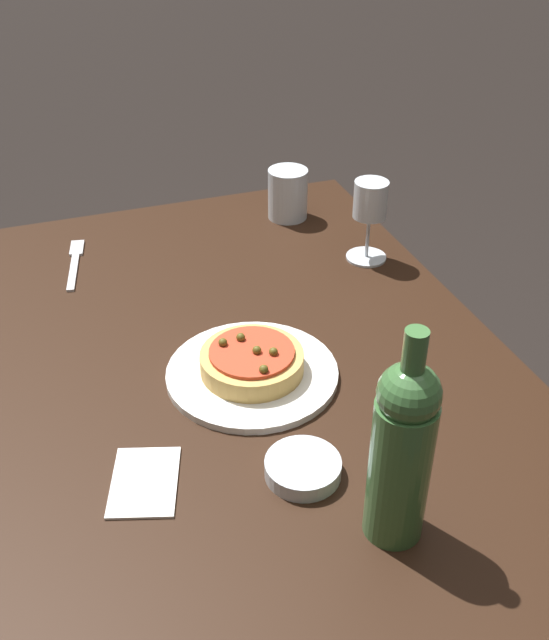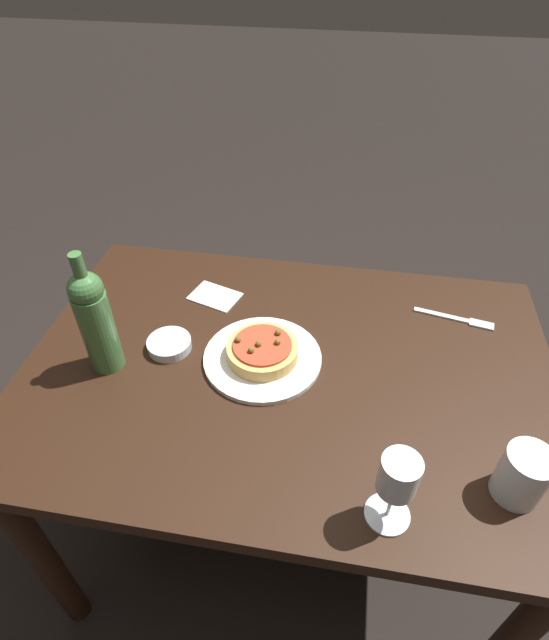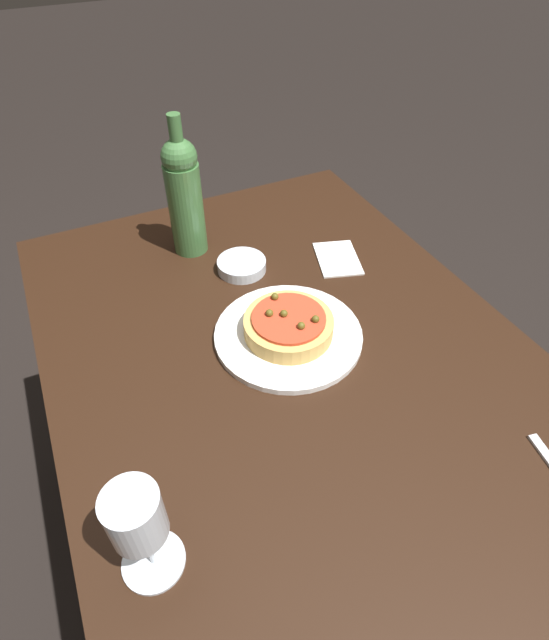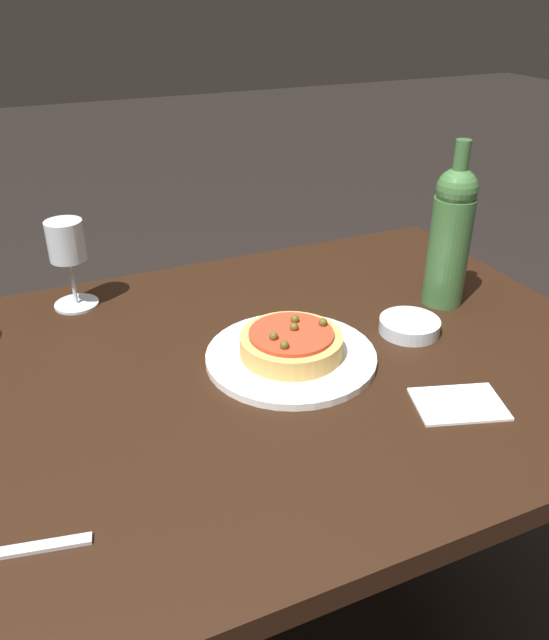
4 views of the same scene
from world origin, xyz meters
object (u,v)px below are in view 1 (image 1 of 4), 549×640
side_bowl (303,468)px  dining_table (249,402)px  wine_glass (370,206)px  water_cup (288,194)px  fork (75,261)px  pizza (252,361)px  dinner_plate (252,373)px  wine_bottle (402,449)px

side_bowl → dining_table: bearing=-2.7°
wine_glass → side_bowl: size_ratio=1.59×
dining_table → water_cup: 0.52m
water_cup → fork: water_cup is taller
pizza → fork: bearing=25.4°
dinner_plate → pizza: 0.02m
pizza → wine_glass: (0.28, -0.33, 0.08)m
dining_table → fork: size_ratio=6.13×
water_cup → pizza: bearing=154.0°
water_cup → wine_bottle: bearing=168.3°
wine_bottle → side_bowl: size_ratio=2.90×
pizza → wine_glass: size_ratio=0.99×
dining_table → wine_glass: wine_glass is taller
fork → dinner_plate: bearing=-143.3°
wine_glass → wine_bottle: size_ratio=0.55×
wine_bottle → water_cup: (0.84, -0.18, -0.08)m
dinner_plate → wine_glass: size_ratio=1.65×
wine_glass → water_cup: wine_glass is taller
wine_bottle → side_bowl: wine_bottle is taller
dinner_plate → wine_glass: 0.44m
dining_table → wine_glass: bearing=-55.0°
wine_glass → wine_bottle: 0.67m
side_bowl → fork: size_ratio=0.53×
wine_glass → side_bowl: bearing=146.7°
pizza → wine_glass: bearing=-49.5°
water_cup → side_bowl: water_cup is taller
dining_table → wine_bottle: 0.47m
dining_table → wine_bottle: bearing=-171.8°
wine_glass → side_bowl: 0.61m
wine_bottle → dining_table: bearing=8.2°
water_cup → side_bowl: (-0.72, 0.25, -0.04)m
dining_table → dinner_plate: (-0.06, 0.01, 0.11)m
dinner_plate → fork: bearing=25.4°
wine_glass → wine_bottle: bearing=157.4°
pizza → side_bowl: pizza is taller
water_cup → fork: 0.47m
wine_bottle → water_cup: wine_bottle is taller
pizza → dining_table: bearing=-11.5°
dinner_plate → wine_bottle: (-0.34, -0.07, 0.13)m
dining_table → dinner_plate: size_ratio=4.43×
dinner_plate → pizza: bearing=153.7°
wine_glass → dining_table: bearing=125.0°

